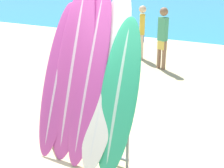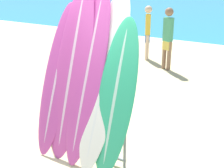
{
  "view_description": "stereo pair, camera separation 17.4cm",
  "coord_description": "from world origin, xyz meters",
  "px_view_note": "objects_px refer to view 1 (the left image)",
  "views": [
    {
      "loc": [
        2.06,
        -2.96,
        2.65
      ],
      "look_at": [
        -0.28,
        1.25,
        0.9
      ],
      "focal_mm": 50.0,
      "sensor_mm": 36.0,
      "label": 1
    },
    {
      "loc": [
        2.21,
        -2.87,
        2.65
      ],
      "look_at": [
        -0.28,
        1.25,
        0.9
      ],
      "focal_mm": 50.0,
      "sensor_mm": 36.0,
      "label": 2
    }
  ],
  "objects_px": {
    "surfboard_rack": "(86,127)",
    "surfboard_slot_2": "(89,76)",
    "person_near_water": "(163,36)",
    "person_far_left": "(142,30)",
    "surfboard_slot_1": "(73,71)",
    "surfboard_slot_0": "(58,79)",
    "surfboard_slot_3": "(106,79)",
    "surfboard_slot_4": "(118,97)"
  },
  "relations": [
    {
      "from": "surfboard_rack",
      "to": "surfboard_slot_2",
      "type": "relative_size",
      "value": 0.57
    },
    {
      "from": "person_near_water",
      "to": "person_far_left",
      "type": "xyz_separation_m",
      "value": [
        -0.93,
        0.7,
        -0.03
      ]
    },
    {
      "from": "person_far_left",
      "to": "surfboard_slot_1",
      "type": "bearing_deg",
      "value": 167.32
    },
    {
      "from": "surfboard_slot_0",
      "to": "surfboard_slot_2",
      "type": "relative_size",
      "value": 0.89
    },
    {
      "from": "surfboard_slot_0",
      "to": "person_far_left",
      "type": "height_order",
      "value": "surfboard_slot_0"
    },
    {
      "from": "person_near_water",
      "to": "person_far_left",
      "type": "distance_m",
      "value": 1.16
    },
    {
      "from": "surfboard_rack",
      "to": "person_far_left",
      "type": "xyz_separation_m",
      "value": [
        -1.53,
        5.48,
        0.44
      ]
    },
    {
      "from": "surfboard_slot_3",
      "to": "person_near_water",
      "type": "relative_size",
      "value": 1.43
    },
    {
      "from": "surfboard_slot_2",
      "to": "surfboard_slot_4",
      "type": "height_order",
      "value": "surfboard_slot_2"
    },
    {
      "from": "surfboard_slot_1",
      "to": "surfboard_slot_0",
      "type": "bearing_deg",
      "value": -171.15
    },
    {
      "from": "surfboard_slot_0",
      "to": "surfboard_slot_4",
      "type": "relative_size",
      "value": 1.06
    },
    {
      "from": "surfboard_rack",
      "to": "person_near_water",
      "type": "height_order",
      "value": "person_near_water"
    },
    {
      "from": "surfboard_rack",
      "to": "person_far_left",
      "type": "relative_size",
      "value": 0.85
    },
    {
      "from": "surfboard_slot_0",
      "to": "person_near_water",
      "type": "xyz_separation_m",
      "value": [
        -0.07,
        4.72,
        -0.17
      ]
    },
    {
      "from": "surfboard_slot_0",
      "to": "surfboard_slot_2",
      "type": "bearing_deg",
      "value": 4.36
    },
    {
      "from": "person_near_water",
      "to": "surfboard_slot_1",
      "type": "bearing_deg",
      "value": -66.48
    },
    {
      "from": "surfboard_slot_3",
      "to": "person_near_water",
      "type": "bearing_deg",
      "value": 100.73
    },
    {
      "from": "person_near_water",
      "to": "person_far_left",
      "type": "bearing_deg",
      "value": 162.69
    },
    {
      "from": "surfboard_rack",
      "to": "surfboard_slot_4",
      "type": "xyz_separation_m",
      "value": [
        0.52,
        0.03,
        0.58
      ]
    },
    {
      "from": "surfboard_rack",
      "to": "surfboard_slot_2",
      "type": "bearing_deg",
      "value": 82.65
    },
    {
      "from": "surfboard_slot_0",
      "to": "surfboard_slot_3",
      "type": "bearing_deg",
      "value": 4.73
    },
    {
      "from": "surfboard_slot_0",
      "to": "surfboard_rack",
      "type": "bearing_deg",
      "value": -7.27
    },
    {
      "from": "surfboard_slot_3",
      "to": "surfboard_rack",
      "type": "bearing_deg",
      "value": -154.24
    },
    {
      "from": "surfboard_slot_3",
      "to": "person_near_water",
      "type": "distance_m",
      "value": 4.74
    },
    {
      "from": "surfboard_slot_1",
      "to": "person_far_left",
      "type": "bearing_deg",
      "value": 103.2
    },
    {
      "from": "surfboard_slot_3",
      "to": "surfboard_slot_4",
      "type": "height_order",
      "value": "surfboard_slot_3"
    },
    {
      "from": "surfboard_slot_0",
      "to": "surfboard_slot_4",
      "type": "height_order",
      "value": "surfboard_slot_0"
    },
    {
      "from": "surfboard_slot_3",
      "to": "surfboard_slot_2",
      "type": "bearing_deg",
      "value": -174.51
    },
    {
      "from": "surfboard_rack",
      "to": "surfboard_slot_3",
      "type": "relative_size",
      "value": 0.58
    },
    {
      "from": "surfboard_slot_4",
      "to": "person_far_left",
      "type": "bearing_deg",
      "value": 110.66
    },
    {
      "from": "surfboard_rack",
      "to": "surfboard_slot_1",
      "type": "xyz_separation_m",
      "value": [
        -0.27,
        0.11,
        0.81
      ]
    },
    {
      "from": "surfboard_slot_4",
      "to": "person_near_water",
      "type": "bearing_deg",
      "value": 103.31
    },
    {
      "from": "surfboard_rack",
      "to": "person_far_left",
      "type": "height_order",
      "value": "person_far_left"
    },
    {
      "from": "surfboard_rack",
      "to": "surfboard_slot_1",
      "type": "relative_size",
      "value": 0.56
    },
    {
      "from": "surfboard_slot_1",
      "to": "person_near_water",
      "type": "xyz_separation_m",
      "value": [
        -0.33,
        4.68,
        -0.33
      ]
    },
    {
      "from": "surfboard_slot_4",
      "to": "person_far_left",
      "type": "xyz_separation_m",
      "value": [
        -2.06,
        5.45,
        -0.14
      ]
    },
    {
      "from": "surfboard_slot_0",
      "to": "surfboard_slot_2",
      "type": "xyz_separation_m",
      "value": [
        0.55,
        0.04,
        0.13
      ]
    },
    {
      "from": "surfboard_slot_0",
      "to": "surfboard_slot_1",
      "type": "relative_size",
      "value": 0.87
    },
    {
      "from": "surfboard_slot_3",
      "to": "surfboard_slot_4",
      "type": "xyz_separation_m",
      "value": [
        0.24,
        -0.1,
        -0.19
      ]
    },
    {
      "from": "surfboard_slot_2",
      "to": "person_near_water",
      "type": "bearing_deg",
      "value": 97.49
    },
    {
      "from": "surfboard_rack",
      "to": "surfboard_slot_0",
      "type": "relative_size",
      "value": 0.64
    },
    {
      "from": "person_near_water",
      "to": "surfboard_slot_0",
      "type": "bearing_deg",
      "value": -69.68
    }
  ]
}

